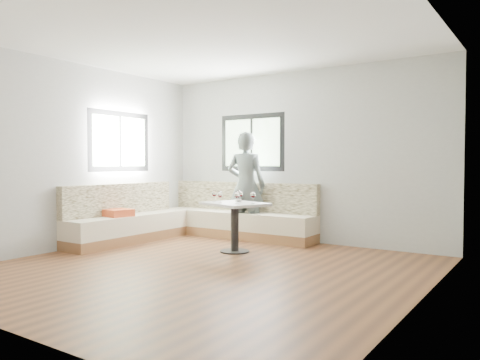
% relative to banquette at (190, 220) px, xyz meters
% --- Properties ---
extents(room, '(5.01, 5.01, 2.81)m').
position_rel_banquette_xyz_m(room, '(1.51, -1.55, 1.08)').
color(room, brown).
rests_on(room, ground).
extents(banquette, '(2.90, 2.80, 0.95)m').
position_rel_banquette_xyz_m(banquette, '(0.00, 0.00, 0.00)').
color(banquette, brown).
rests_on(banquette, ground).
extents(table, '(1.04, 0.92, 0.72)m').
position_rel_banquette_xyz_m(table, '(1.27, -0.51, 0.21)').
color(table, black).
rests_on(table, ground).
extents(person, '(0.75, 0.58, 1.82)m').
position_rel_banquette_xyz_m(person, '(0.78, 0.54, 0.58)').
color(person, '#56605E').
rests_on(person, ground).
extents(olive_ramekin, '(0.09, 0.09, 0.04)m').
position_rel_banquette_xyz_m(olive_ramekin, '(1.24, -0.36, 0.40)').
color(olive_ramekin, white).
rests_on(olive_ramekin, table).
extents(wine_glass_a, '(0.08, 0.08, 0.17)m').
position_rel_banquette_xyz_m(wine_glass_a, '(0.95, -0.57, 0.51)').
color(wine_glass_a, white).
rests_on(wine_glass_a, table).
extents(wine_glass_b, '(0.08, 0.08, 0.17)m').
position_rel_banquette_xyz_m(wine_glass_b, '(1.15, -0.69, 0.51)').
color(wine_glass_b, white).
rests_on(wine_glass_b, table).
extents(wine_glass_c, '(0.08, 0.08, 0.17)m').
position_rel_banquette_xyz_m(wine_glass_c, '(1.41, -0.66, 0.51)').
color(wine_glass_c, white).
rests_on(wine_glass_c, table).
extents(wine_glass_d, '(0.08, 0.08, 0.17)m').
position_rel_banquette_xyz_m(wine_glass_d, '(1.31, -0.42, 0.51)').
color(wine_glass_d, white).
rests_on(wine_glass_d, table).
extents(wine_glass_e, '(0.08, 0.08, 0.17)m').
position_rel_banquette_xyz_m(wine_glass_e, '(1.59, -0.51, 0.51)').
color(wine_glass_e, white).
rests_on(wine_glass_e, table).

